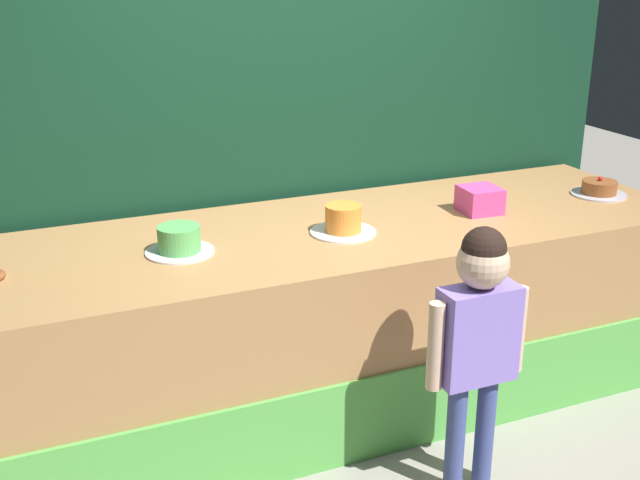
{
  "coord_description": "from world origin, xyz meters",
  "views": [
    {
      "loc": [
        -1.52,
        -2.78,
        2.2
      ],
      "look_at": [
        -0.18,
        0.33,
        0.97
      ],
      "focal_mm": 44.77,
      "sensor_mm": 36.0,
      "label": 1
    }
  ],
  "objects_px": {
    "pink_box": "(480,200)",
    "cake_center": "(343,221)",
    "cake_left": "(179,241)",
    "child_figure": "(478,326)",
    "cake_right": "(599,189)"
  },
  "relations": [
    {
      "from": "cake_center",
      "to": "cake_right",
      "type": "distance_m",
      "value": 1.57
    },
    {
      "from": "pink_box",
      "to": "cake_left",
      "type": "xyz_separation_m",
      "value": [
        -1.57,
        0.03,
        -0.01
      ]
    },
    {
      "from": "pink_box",
      "to": "cake_left",
      "type": "relative_size",
      "value": 0.62
    },
    {
      "from": "cake_right",
      "to": "cake_left",
      "type": "bearing_deg",
      "value": 179.29
    },
    {
      "from": "child_figure",
      "to": "cake_right",
      "type": "xyz_separation_m",
      "value": [
        1.35,
        0.85,
        0.2
      ]
    },
    {
      "from": "child_figure",
      "to": "cake_center",
      "type": "xyz_separation_m",
      "value": [
        -0.22,
        0.83,
        0.22
      ]
    },
    {
      "from": "cake_center",
      "to": "child_figure",
      "type": "bearing_deg",
      "value": -75.19
    },
    {
      "from": "pink_box",
      "to": "cake_center",
      "type": "relative_size",
      "value": 0.61
    },
    {
      "from": "child_figure",
      "to": "cake_center",
      "type": "bearing_deg",
      "value": 104.81
    },
    {
      "from": "child_figure",
      "to": "cake_center",
      "type": "height_order",
      "value": "child_figure"
    },
    {
      "from": "pink_box",
      "to": "cake_center",
      "type": "xyz_separation_m",
      "value": [
        -0.78,
        -0.02,
        -0.01
      ]
    },
    {
      "from": "cake_left",
      "to": "cake_center",
      "type": "bearing_deg",
      "value": -3.33
    },
    {
      "from": "cake_left",
      "to": "cake_center",
      "type": "xyz_separation_m",
      "value": [
        0.78,
        -0.05,
        0.0
      ]
    },
    {
      "from": "cake_right",
      "to": "child_figure",
      "type": "bearing_deg",
      "value": -147.73
    },
    {
      "from": "child_figure",
      "to": "pink_box",
      "type": "height_order",
      "value": "child_figure"
    }
  ]
}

